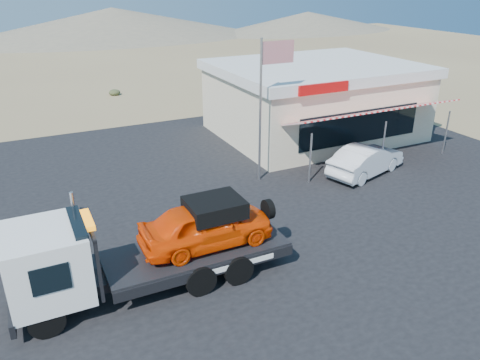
{
  "coord_description": "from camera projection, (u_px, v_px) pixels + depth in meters",
  "views": [
    {
      "loc": [
        -4.31,
        -12.02,
        8.22
      ],
      "look_at": [
        2.43,
        1.77,
        1.5
      ],
      "focal_mm": 35.0,
      "sensor_mm": 36.0,
      "label": 1
    }
  ],
  "objects": [
    {
      "name": "tow_truck",
      "position": [
        147.0,
        245.0,
        12.96
      ],
      "size": [
        7.65,
        2.27,
        2.56
      ],
      "color": "black",
      "rests_on": "asphalt_lot"
    },
    {
      "name": "asphalt_lot",
      "position": [
        216.0,
        206.0,
        18.2
      ],
      "size": [
        32.0,
        24.0,
        0.02
      ],
      "primitive_type": "cube",
      "color": "black",
      "rests_on": "ground"
    },
    {
      "name": "flagpole",
      "position": [
        266.0,
        95.0,
        19.11
      ],
      "size": [
        1.55,
        0.1,
        6.0
      ],
      "color": "#99999E",
      "rests_on": "asphalt_lot"
    },
    {
      "name": "white_sedan",
      "position": [
        366.0,
        160.0,
        20.82
      ],
      "size": [
        4.33,
        2.55,
        1.35
      ],
      "primitive_type": "imported",
      "rotation": [
        0.0,
        0.0,
        1.86
      ],
      "color": "silver",
      "rests_on": "asphalt_lot"
    },
    {
      "name": "jerky_store",
      "position": [
        314.0,
        99.0,
        25.74
      ],
      "size": [
        10.4,
        9.97,
        3.9
      ],
      "color": "beige",
      "rests_on": "asphalt_lot"
    },
    {
      "name": "ground",
      "position": [
        196.0,
        256.0,
        14.93
      ],
      "size": [
        120.0,
        120.0,
        0.0
      ],
      "primitive_type": "plane",
      "color": "#89714E",
      "rests_on": "ground"
    }
  ]
}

